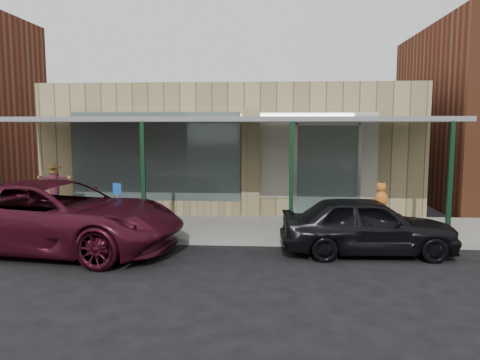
# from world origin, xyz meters

# --- Properties ---
(ground) EXTENTS (120.00, 120.00, 0.00)m
(ground) POSITION_xyz_m (0.00, 0.00, 0.00)
(ground) COLOR black
(ground) RESTS_ON ground
(sidewalk) EXTENTS (40.00, 3.20, 0.15)m
(sidewalk) POSITION_xyz_m (0.00, 3.60, 0.07)
(sidewalk) COLOR gray
(sidewalk) RESTS_ON ground
(storefront) EXTENTS (12.00, 6.25, 4.20)m
(storefront) POSITION_xyz_m (-0.00, 8.16, 2.09)
(storefront) COLOR tan
(storefront) RESTS_ON ground
(awning) EXTENTS (12.00, 3.00, 3.04)m
(awning) POSITION_xyz_m (0.00, 3.56, 3.01)
(awning) COLOR slate
(awning) RESTS_ON ground
(block_buildings_near) EXTENTS (61.00, 8.00, 8.00)m
(block_buildings_near) POSITION_xyz_m (2.01, 9.20, 3.77)
(block_buildings_near) COLOR brown
(block_buildings_near) RESTS_ON ground
(barrel_scarecrow) EXTENTS (1.02, 0.69, 1.67)m
(barrel_scarecrow) POSITION_xyz_m (-5.00, 4.13, 0.71)
(barrel_scarecrow) COLOR #503420
(barrel_scarecrow) RESTS_ON sidewalk
(barrel_pumpkin) EXTENTS (0.69, 0.69, 0.70)m
(barrel_pumpkin) POSITION_xyz_m (-2.38, 2.91, 0.40)
(barrel_pumpkin) COLOR #503420
(barrel_pumpkin) RESTS_ON sidewalk
(handicap_sign) EXTENTS (0.25, 0.12, 1.30)m
(handicap_sign) POSITION_xyz_m (-2.55, 2.40, 0.99)
(handicap_sign) COLOR gray
(handicap_sign) RESTS_ON sidewalk
(parked_sedan) EXTENTS (3.94, 1.78, 1.56)m
(parked_sedan) POSITION_xyz_m (3.49, 1.49, 0.67)
(parked_sedan) COLOR black
(parked_sedan) RESTS_ON ground
(car_maroon) EXTENTS (6.17, 3.46, 1.63)m
(car_maroon) POSITION_xyz_m (-3.62, 1.29, 0.82)
(car_maroon) COLOR #420D1C
(car_maroon) RESTS_ON ground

